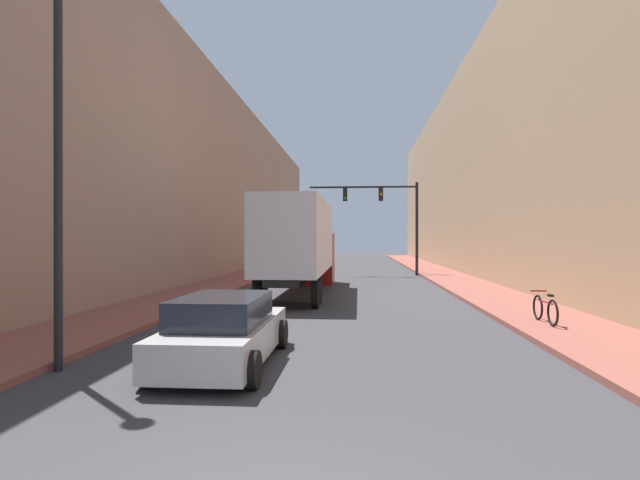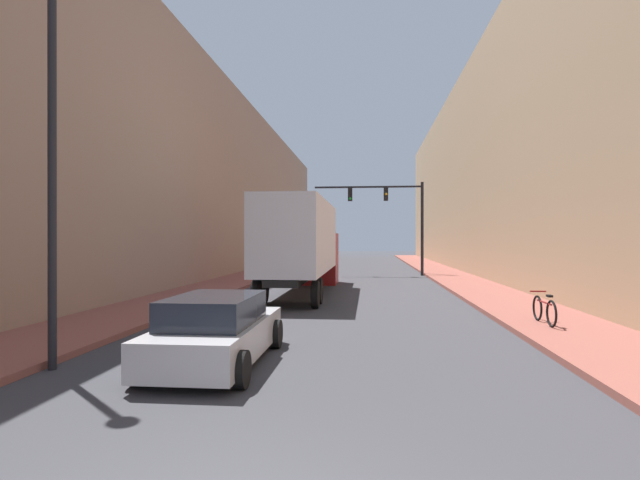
{
  "view_description": "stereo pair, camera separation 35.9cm",
  "coord_description": "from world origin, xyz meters",
  "px_view_note": "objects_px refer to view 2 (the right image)",
  "views": [
    {
      "loc": [
        0.82,
        -3.79,
        2.47
      ],
      "look_at": [
        -0.54,
        13.77,
        2.45
      ],
      "focal_mm": 28.0,
      "sensor_mm": 36.0,
      "label": 1
    },
    {
      "loc": [
        1.18,
        -3.76,
        2.47
      ],
      "look_at": [
        -0.54,
        13.77,
        2.45
      ],
      "focal_mm": 28.0,
      "sensor_mm": 36.0,
      "label": 2
    }
  ],
  "objects_px": {
    "semi_truck": "(303,243)",
    "traffic_signal_gantry": "(395,210)",
    "sedan_car": "(217,331)",
    "parked_bicycle": "(544,310)",
    "street_lamp": "(52,95)"
  },
  "relations": [
    {
      "from": "semi_truck",
      "to": "traffic_signal_gantry",
      "type": "bearing_deg",
      "value": 67.91
    },
    {
      "from": "sedan_car",
      "to": "traffic_signal_gantry",
      "type": "xyz_separation_m",
      "value": [
        4.8,
        24.79,
        3.8
      ]
    },
    {
      "from": "street_lamp",
      "to": "semi_truck",
      "type": "bearing_deg",
      "value": 77.69
    },
    {
      "from": "semi_truck",
      "to": "sedan_car",
      "type": "bearing_deg",
      "value": -90.05
    },
    {
      "from": "traffic_signal_gantry",
      "to": "parked_bicycle",
      "type": "bearing_deg",
      "value": -81.58
    },
    {
      "from": "sedan_car",
      "to": "street_lamp",
      "type": "height_order",
      "value": "street_lamp"
    },
    {
      "from": "semi_truck",
      "to": "parked_bicycle",
      "type": "xyz_separation_m",
      "value": [
        7.77,
        -8.41,
        -1.76
      ]
    },
    {
      "from": "semi_truck",
      "to": "sedan_car",
      "type": "relative_size",
      "value": 2.8
    },
    {
      "from": "traffic_signal_gantry",
      "to": "parked_bicycle",
      "type": "relative_size",
      "value": 4.08
    },
    {
      "from": "semi_truck",
      "to": "traffic_signal_gantry",
      "type": "distance_m",
      "value": 12.91
    },
    {
      "from": "parked_bicycle",
      "to": "sedan_car",
      "type": "bearing_deg",
      "value": -149.46
    },
    {
      "from": "street_lamp",
      "to": "traffic_signal_gantry",
      "type": "bearing_deg",
      "value": 73.04
    },
    {
      "from": "semi_truck",
      "to": "parked_bicycle",
      "type": "relative_size",
      "value": 6.79
    },
    {
      "from": "sedan_car",
      "to": "street_lamp",
      "type": "xyz_separation_m",
      "value": [
        -2.98,
        -0.71,
        4.56
      ]
    },
    {
      "from": "sedan_car",
      "to": "street_lamp",
      "type": "bearing_deg",
      "value": -166.57
    }
  ]
}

